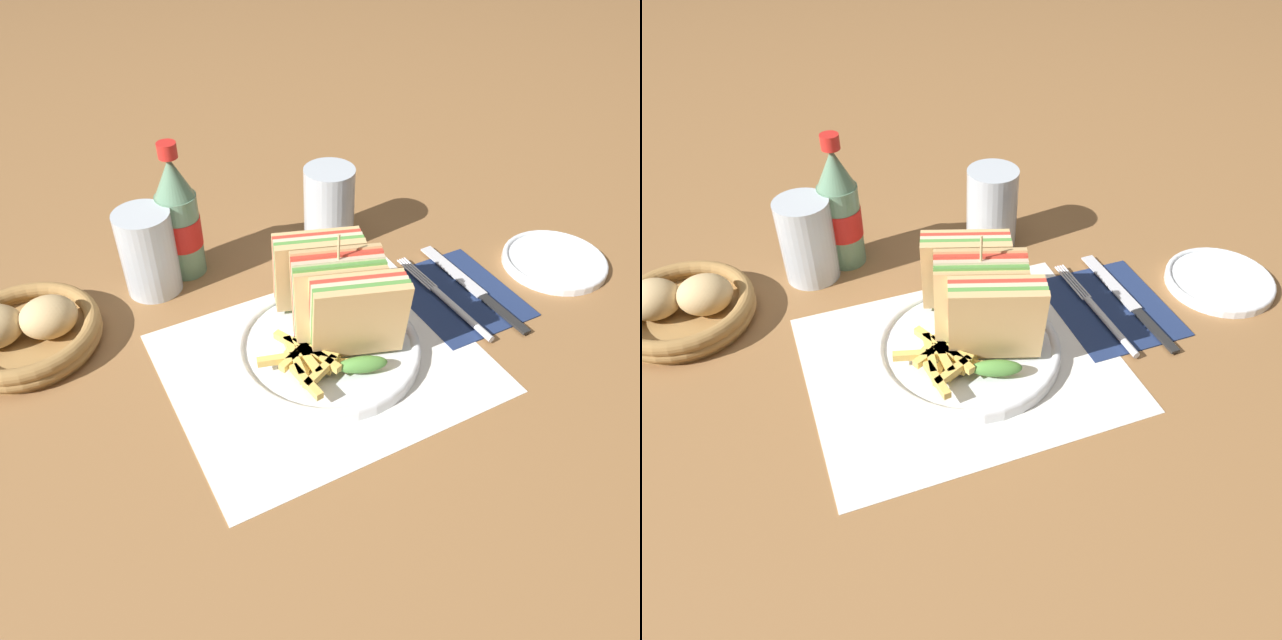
% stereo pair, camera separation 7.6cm
% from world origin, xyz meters
% --- Properties ---
extents(ground_plane, '(4.00, 4.00, 0.00)m').
position_xyz_m(ground_plane, '(0.00, 0.00, 0.00)').
color(ground_plane, olive).
extents(placemat, '(0.37, 0.31, 0.00)m').
position_xyz_m(placemat, '(0.02, -0.04, 0.00)').
color(placemat, silver).
rests_on(placemat, ground_plane).
extents(plate_main, '(0.23, 0.23, 0.02)m').
position_xyz_m(plate_main, '(0.03, -0.03, 0.01)').
color(plate_main, white).
rests_on(plate_main, ground_plane).
extents(club_sandwich, '(0.13, 0.20, 0.15)m').
position_xyz_m(club_sandwich, '(0.05, -0.01, 0.07)').
color(club_sandwich, tan).
rests_on(club_sandwich, plate_main).
extents(fries_pile, '(0.11, 0.12, 0.02)m').
position_xyz_m(fries_pile, '(-0.01, -0.06, 0.03)').
color(fries_pile, '#E0B756').
rests_on(fries_pile, plate_main).
extents(ketchup_blob, '(0.04, 0.03, 0.01)m').
position_xyz_m(ketchup_blob, '(0.00, -0.03, 0.03)').
color(ketchup_blob, maroon).
rests_on(ketchup_blob, plate_main).
extents(napkin, '(0.15, 0.17, 0.00)m').
position_xyz_m(napkin, '(0.24, -0.01, 0.00)').
color(napkin, navy).
rests_on(napkin, ground_plane).
extents(fork, '(0.02, 0.20, 0.01)m').
position_xyz_m(fork, '(0.22, -0.03, 0.01)').
color(fork, silver).
rests_on(fork, napkin).
extents(knife, '(0.02, 0.22, 0.00)m').
position_xyz_m(knife, '(0.27, -0.01, 0.01)').
color(knife, black).
rests_on(knife, napkin).
extents(coke_bottle_near, '(0.06, 0.06, 0.20)m').
position_xyz_m(coke_bottle_near, '(-0.07, 0.22, 0.08)').
color(coke_bottle_near, slate).
rests_on(coke_bottle_near, ground_plane).
extents(glass_near, '(0.08, 0.08, 0.12)m').
position_xyz_m(glass_near, '(0.15, 0.19, 0.06)').
color(glass_near, silver).
rests_on(glass_near, ground_plane).
extents(glass_far, '(0.08, 0.08, 0.12)m').
position_xyz_m(glass_far, '(-0.12, 0.20, 0.06)').
color(glass_far, silver).
rests_on(glass_far, ground_plane).
extents(bread_basket, '(0.18, 0.18, 0.06)m').
position_xyz_m(bread_basket, '(-0.30, 0.16, 0.02)').
color(bread_basket, olive).
rests_on(bread_basket, ground_plane).
extents(side_saucer, '(0.15, 0.15, 0.01)m').
position_xyz_m(side_saucer, '(0.41, -0.02, 0.01)').
color(side_saucer, white).
rests_on(side_saucer, ground_plane).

